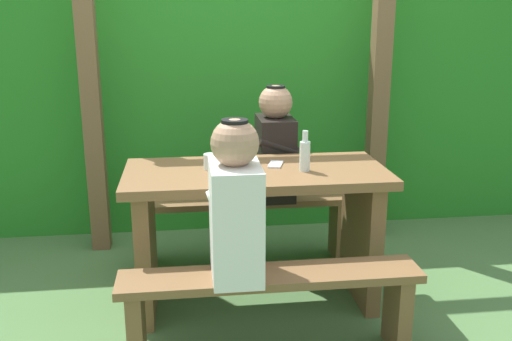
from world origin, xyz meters
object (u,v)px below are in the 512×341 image
Objects in this scene: picnic_table at (256,214)px; person_black_coat at (275,147)px; person_white_shirt at (235,206)px; bench_near at (271,297)px; bottle_right at (223,157)px; bench_far at (245,216)px; bottle_left at (305,154)px; cell_phone at (276,164)px; drinking_glass at (211,162)px.

picnic_table is 0.63m from person_black_coat.
person_white_shirt is 1.00× the size of person_black_coat.
person_black_coat is at bearing 80.08° from bench_near.
bottle_right is at bearing -146.94° from picnic_table.
picnic_table is 0.59m from bench_near.
person_black_coat reaches higher than picnic_table.
bench_far is 6.48× the size of bottle_left.
person_black_coat is 0.61m from bottle_left.
person_black_coat is 0.77m from bottle_right.
person_black_coat is (0.19, 0.55, 0.24)m from picnic_table.
bench_far is 0.68m from cell_phone.
drinking_glass is at bearing -130.23° from person_black_coat.
person_black_coat is at bearing -0.99° from bench_far.
bench_near is (0.00, -0.55, -0.21)m from picnic_table.
drinking_glass is (-0.24, 0.04, 0.29)m from picnic_table.
picnic_table is 1.95× the size of person_black_coat.
person_black_coat reaches higher than bench_near.
person_white_shirt is at bearing -107.85° from person_black_coat.
cell_phone is at bearing 5.62° from drinking_glass.
bottle_right is at bearing 93.20° from person_white_shirt.
bottle_right is at bearing -172.00° from bottle_left.
bottle_left reaches higher than picnic_table.
bench_far is 16.86× the size of drinking_glass.
drinking_glass reaches higher than bench_near.
bench_far is at bearing 74.62° from bottle_right.
cell_phone reaches higher than bench_near.
bottle_left is at bearing -27.04° from cell_phone.
bench_far is at bearing 120.93° from cell_phone.
bench_near is 1.95× the size of person_black_coat.
bottle_left reaches higher than cell_phone.
cell_phone reaches higher than bench_far.
bench_far is at bearing 81.68° from person_white_shirt.
bench_near is 16.86× the size of drinking_glass.
picnic_table is 1.00× the size of bench_far.
picnic_table is 5.49× the size of bottle_right.
picnic_table is 1.95× the size of person_white_shirt.
drinking_glass is (-0.08, 0.58, 0.05)m from person_white_shirt.
drinking_glass is (-0.24, 0.59, 0.51)m from bench_near.
cell_phone is at bearing 32.43° from bottle_right.
bottle_right is at bearing 113.19° from bench_near.
person_white_shirt reaches higher than bottle_left.
person_black_coat reaches higher than cell_phone.
person_white_shirt and person_black_coat have the same top height.
cell_phone is (0.36, 0.04, -0.04)m from drinking_glass.
bench_near is 6.48× the size of bottle_left.
bottle_right reaches higher than cell_phone.
bottle_right is (-0.37, -0.66, 0.11)m from person_black_coat.
bottle_right reaches higher than bench_far.
bench_far is 5.49× the size of bottle_right.
cell_phone is (-0.07, -0.47, 0.01)m from person_black_coat.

